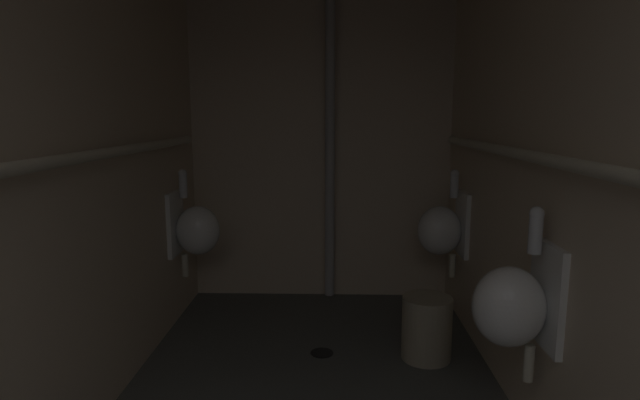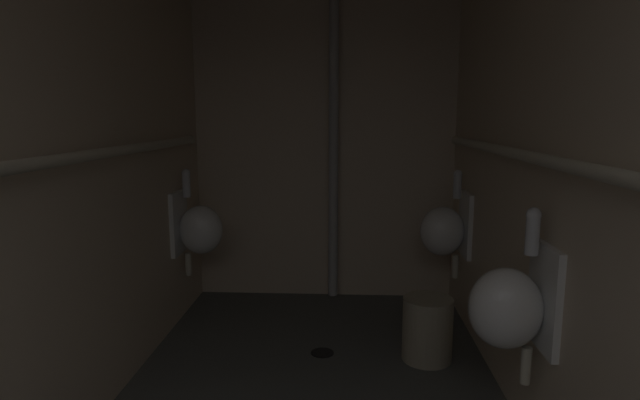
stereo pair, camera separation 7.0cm
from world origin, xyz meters
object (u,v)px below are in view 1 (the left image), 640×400
Objects in this scene: floor_drain at (322,353)px; urinal_left_mid at (195,229)px; urinal_right_mid at (514,304)px; standpipe_back_wall at (330,146)px; waste_bin at (427,328)px; urinal_right_far at (443,229)px.

urinal_left_mid is at bearing 150.78° from floor_drain.
floor_drain is at bearing 132.72° from urinal_right_mid.
standpipe_back_wall is 1.55m from waste_bin.
urinal_left_mid reaches higher than floor_drain.
urinal_right_mid reaches higher than floor_drain.
urinal_right_mid is 2.09m from standpipe_back_wall.
floor_drain is at bearing -146.57° from urinal_right_far.
standpipe_back_wall is 1.55m from floor_drain.
urinal_right_mid is 1.99× the size of waste_bin.
standpipe_back_wall reaches higher than urinal_left_mid.
urinal_left_mid is 2.21m from urinal_right_mid.
floor_drain is (-0.04, -0.97, -1.20)m from standpipe_back_wall.
urinal_left_mid is at bearing 160.42° from waste_bin.
standpipe_back_wall reaches higher than floor_drain.
urinal_right_mid is at bearing -39.01° from urinal_left_mid.
urinal_right_mid reaches higher than waste_bin.
urinal_right_far is at bearing 1.43° from urinal_left_mid.
standpipe_back_wall reaches higher than urinal_right_far.
urinal_left_mid is 5.39× the size of floor_drain.
urinal_right_mid is 0.99m from waste_bin.
standpipe_back_wall is (-0.78, 0.43, 0.54)m from urinal_right_far.
waste_bin is (1.52, -0.54, -0.47)m from urinal_left_mid.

